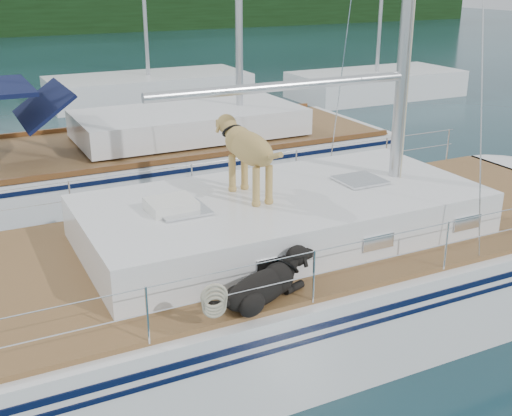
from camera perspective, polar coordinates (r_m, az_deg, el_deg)
ground at (r=8.77m, az=-2.38°, el=-10.77°), size 120.00×120.00×0.00m
main_sailboat at (r=8.47m, az=-1.87°, el=-6.71°), size 12.00×3.88×14.01m
neighbor_sailboat at (r=13.93m, az=-10.00°, el=3.76°), size 11.00×3.50×13.30m
bg_boat_center at (r=24.27m, az=-9.48°, el=10.42°), size 7.20×3.00×11.65m
bg_boat_east at (r=25.25m, az=10.61°, el=10.74°), size 6.40×3.00×11.65m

